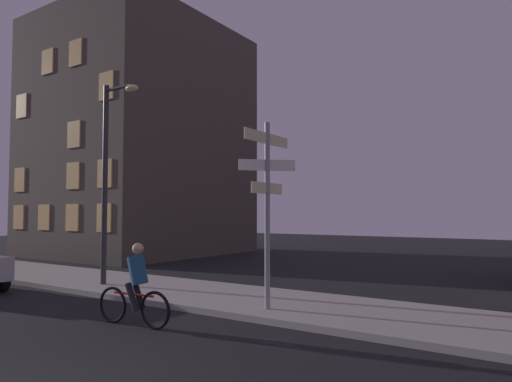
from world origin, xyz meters
name	(u,v)px	position (x,y,z in m)	size (l,w,h in m)	color
sidewalk_kerb	(287,305)	(0.00, 6.52, 0.07)	(40.00, 3.18, 0.14)	#9E9991
signpost	(267,196)	(0.00, 5.67, 2.56)	(0.91, 1.74, 4.03)	gray
street_lamp	(109,166)	(-5.60, 5.93, 3.57)	(1.40, 0.28, 5.82)	#2D2D30
cyclist	(135,287)	(-1.62, 3.43, 0.75)	(1.82, 0.36, 1.61)	black
building_left_block	(142,142)	(-13.85, 14.63, 6.15)	(8.73, 9.96, 12.31)	#4C443D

